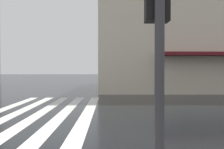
{
  "coord_description": "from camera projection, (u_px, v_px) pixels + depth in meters",
  "views": [
    {
      "loc": [
        -6.96,
        -2.12,
        1.82
      ],
      "look_at": [
        7.04,
        -2.3,
        1.59
      ],
      "focal_mm": 42.34,
      "sensor_mm": 36.0,
      "label": 1
    }
  ],
  "objects": [
    {
      "name": "ground_plane",
      "position": [
        28.0,
        139.0,
        6.96
      ],
      "size": [
        220.0,
        220.0,
        0.0
      ],
      "primitive_type": "plane",
      "color": "black"
    },
    {
      "name": "zebra_crossing",
      "position": [
        39.0,
        114.0,
        10.95
      ],
      "size": [
        13.0,
        4.5,
        0.01
      ],
      "color": "silver",
      "rests_on": "ground_plane"
    },
    {
      "name": "traffic_signal_post",
      "position": [
        158.0,
        23.0,
        3.3
      ],
      "size": [
        0.44,
        0.3,
        3.13
      ],
      "color": "#333338",
      "rests_on": "sidewalk_pavement"
    }
  ]
}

